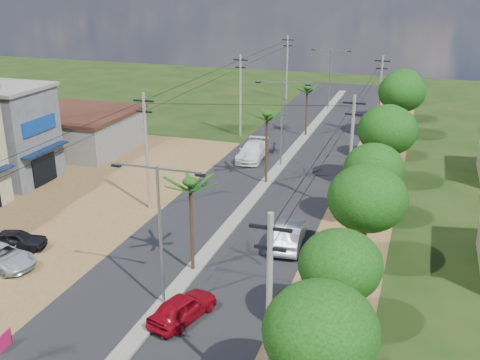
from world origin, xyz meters
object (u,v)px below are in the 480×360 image
object	(u,v)px
car_red_near	(182,308)
car_parked_silver	(1,257)
car_white_far	(252,152)
car_silver_mid	(289,235)
roadside_sign	(4,341)
car_parked_dark	(17,240)

from	to	relation	value
car_red_near	car_parked_silver	size ratio (longest dim) A/B	0.89
car_red_near	car_white_far	bearing A→B (deg)	-63.95
car_white_far	car_silver_mid	bearing A→B (deg)	-68.33
car_white_far	car_red_near	bearing A→B (deg)	-83.35
roadside_sign	car_white_far	bearing A→B (deg)	81.25
car_silver_mid	car_parked_dark	size ratio (longest dim) A/B	1.30
car_parked_silver	roadside_sign	xyz separation A→B (m)	(5.80, -6.67, -0.22)
car_white_far	car_parked_dark	world-z (taller)	car_white_far
car_red_near	car_parked_dark	bearing A→B (deg)	0.06
car_red_near	roadside_sign	xyz separation A→B (m)	(-7.09, -4.94, -0.28)
car_silver_mid	car_parked_dark	world-z (taller)	car_silver_mid
car_parked_dark	roadside_sign	size ratio (longest dim) A/B	3.61
car_red_near	car_parked_silver	distance (m)	13.01
car_white_far	car_parked_dark	bearing A→B (deg)	-114.22
car_red_near	car_parked_dark	distance (m)	14.11
car_silver_mid	roadside_sign	world-z (taller)	car_silver_mid
car_red_near	car_parked_dark	world-z (taller)	car_red_near
car_silver_mid	car_parked_silver	xyz separation A→B (m)	(-16.09, -8.30, -0.17)
car_red_near	car_white_far	world-z (taller)	car_white_far
car_parked_silver	car_white_far	bearing A→B (deg)	-7.19
car_white_far	roadside_sign	size ratio (longest dim) A/B	5.33
car_white_far	car_parked_silver	world-z (taller)	car_white_far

